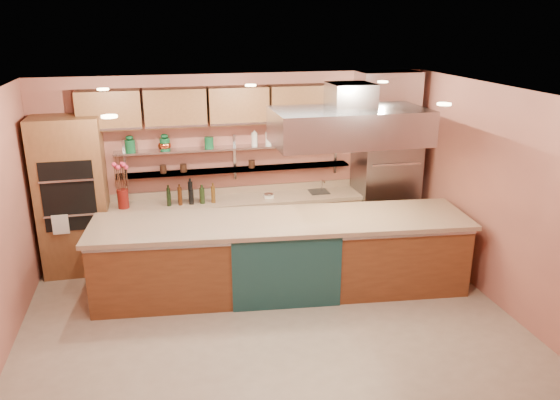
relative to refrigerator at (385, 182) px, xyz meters
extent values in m
cube|color=tan|center=(-2.35, -2.14, -1.06)|extent=(6.00, 5.00, 0.02)
cube|color=black|center=(-2.35, -2.14, 1.75)|extent=(6.00, 5.00, 0.02)
cube|color=#AF6452|center=(-2.35, 0.36, 0.35)|extent=(6.00, 0.04, 2.80)
cube|color=#AF6452|center=(-2.35, -4.64, 0.35)|extent=(6.00, 0.04, 2.80)
cube|color=#AF6452|center=(0.65, -2.14, 0.35)|extent=(0.04, 5.00, 2.80)
cube|color=brown|center=(-4.80, 0.04, 0.10)|extent=(0.95, 0.64, 2.30)
cube|color=gray|center=(0.00, 0.00, 0.00)|extent=(0.95, 0.72, 2.10)
cube|color=tan|center=(-2.40, 0.06, -0.58)|extent=(3.84, 0.64, 0.93)
cube|color=#ACAFB3|center=(-2.40, 0.23, 0.30)|extent=(3.60, 0.26, 0.03)
cube|color=#ACAFB3|center=(-2.40, 0.23, 0.65)|extent=(3.60, 0.26, 0.03)
cube|color=brown|center=(-2.35, 0.18, 1.30)|extent=(4.60, 0.36, 0.55)
cube|color=#ACAFB3|center=(-1.11, -1.25, 1.20)|extent=(2.00, 1.00, 0.45)
cube|color=#FFE5A5|center=(-2.35, -1.94, 1.72)|extent=(4.00, 2.80, 0.02)
cube|color=brown|center=(-2.01, -1.25, -0.53)|extent=(5.03, 1.57, 1.03)
cylinder|color=maroon|center=(-4.10, 0.01, 0.02)|extent=(0.21, 0.21, 0.29)
cube|color=black|center=(-3.12, 0.01, 0.00)|extent=(0.80, 0.32, 0.25)
cube|color=silver|center=(-1.93, 0.01, -0.08)|extent=(0.15, 0.12, 0.08)
cylinder|color=silver|center=(-1.04, 0.11, -0.02)|extent=(0.03, 0.03, 0.20)
ellipsoid|color=#B44A29|center=(-3.47, 0.23, 0.73)|extent=(0.21, 0.21, 0.13)
cylinder|color=#104D28|center=(-2.80, 0.23, 0.75)|extent=(0.18, 0.18, 0.17)
camera|label=1|loc=(-3.56, -7.88, 2.53)|focal=35.00mm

